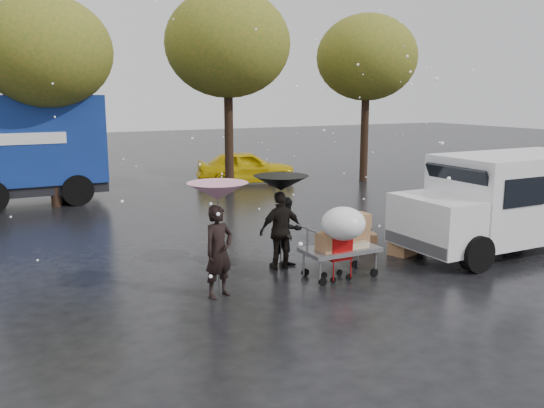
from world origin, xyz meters
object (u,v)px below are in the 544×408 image
person_pink (219,252)px  shopping_cart (342,228)px  yellow_taxi (246,167)px  white_van (505,200)px  person_black (281,230)px  vendor_cart (344,240)px

person_pink → shopping_cart: bearing=-26.3°
shopping_cart → yellow_taxi: size_ratio=0.38×
shopping_cart → white_van: 4.59m
person_black → vendor_cart: 1.33m
shopping_cart → white_van: (4.58, 0.20, 0.10)m
person_black → yellow_taxi: (4.09, 10.54, -0.14)m
person_black → shopping_cart: (0.63, -1.28, 0.26)m
vendor_cart → white_van: size_ratio=0.31×
yellow_taxi → shopping_cart: bearing=179.4°
person_black → shopping_cart: person_black is taller
white_van → person_pink: bearing=179.0°
person_pink → yellow_taxi: 12.90m
person_black → white_van: size_ratio=0.33×
person_pink → yellow_taxi: bearing=44.5°
person_pink → person_black: size_ratio=1.02×
person_black → yellow_taxi: person_black is taller
vendor_cart → white_van: white_van is taller
vendor_cart → shopping_cart: 0.49m
person_black → yellow_taxi: bearing=-110.3°
person_pink → shopping_cart: 2.42m
shopping_cart → yellow_taxi: shopping_cart is taller
person_pink → shopping_cart: (2.39, -0.32, 0.24)m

